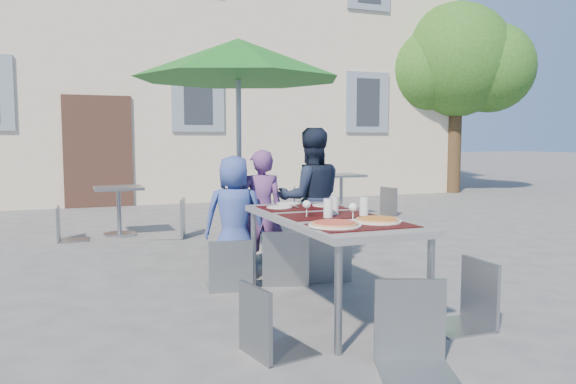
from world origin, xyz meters
name	(u,v)px	position (x,y,z in m)	size (l,w,h in m)	color
ground	(382,293)	(0.00, 0.00, 0.00)	(90.00, 90.00, 0.00)	#4B4A4D
building	(165,9)	(0.00, 11.50, 4.85)	(13.60, 8.20, 11.10)	#C3B49D
tree	(457,62)	(6.55, 7.54, 3.25)	(3.60, 3.00, 4.70)	#3F2E1B
dining_table	(329,223)	(-0.64, -0.27, 0.70)	(0.80, 1.85, 0.76)	#4D4E52
pizza_near_left	(335,224)	(-0.84, -0.78, 0.77)	(0.36, 0.36, 0.03)	white
pizza_near_right	(378,220)	(-0.47, -0.72, 0.77)	(0.34, 0.34, 0.03)	white
glassware	(340,207)	(-0.60, -0.36, 0.83)	(0.51, 0.39, 0.15)	silver
place_settings	(298,205)	(-0.64, 0.39, 0.76)	(0.68, 0.46, 0.01)	white
child_0	(234,217)	(-1.05, 1.00, 0.60)	(0.58, 0.38, 1.19)	#364A95
child_1	(261,212)	(-0.76, 1.07, 0.62)	(0.45, 0.30, 1.24)	#603873
child_2	(311,199)	(-0.21, 1.09, 0.73)	(0.71, 0.41, 1.46)	#171E32
chair_0	(229,234)	(-1.21, 0.58, 0.51)	(0.44, 0.44, 0.87)	gray
chair_1	(286,224)	(-0.67, 0.60, 0.56)	(0.55, 0.55, 0.96)	gray
chair_2	(325,217)	(-0.27, 0.60, 0.60)	(0.52, 0.53, 1.03)	gray
chair_3	(268,277)	(-1.39, -0.98, 0.50)	(0.45, 0.45, 0.86)	gray
chair_4	(470,254)	(0.13, -0.99, 0.53)	(0.42, 0.41, 0.91)	gray
chair_5	(415,273)	(-0.66, -1.48, 0.57)	(0.56, 0.56, 0.97)	gray
patio_umbrella	(238,62)	(-0.79, 1.72, 2.18)	(2.25, 2.25, 2.42)	#B7BABF
cafe_table_0	(119,204)	(-1.90, 3.89, 0.45)	(0.64, 0.64, 0.69)	#B7BABF
bg_chair_l_0	(65,203)	(-2.60, 3.73, 0.51)	(0.40, 0.40, 0.88)	gray
bg_chair_r_0	(175,194)	(-1.20, 3.47, 0.60)	(0.56, 0.55, 1.01)	gray
cafe_table_1	(341,188)	(1.94, 4.67, 0.49)	(0.68, 0.68, 0.73)	#B7BABF
bg_chair_l_1	(301,183)	(1.05, 4.39, 0.63)	(0.61, 0.61, 1.06)	gray
bg_chair_r_1	(385,184)	(2.63, 4.37, 0.55)	(0.50, 0.49, 0.94)	gray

